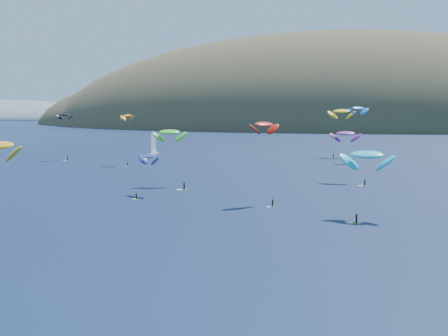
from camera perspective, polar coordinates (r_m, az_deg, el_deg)
name	(u,v)px	position (r m, az deg, el deg)	size (l,w,h in m)	color
ground	(58,319)	(76.13, -14.90, -13.16)	(2800.00, 2800.00, 0.00)	black
island	(359,137)	(627.51, 12.23, 2.79)	(730.00, 300.00, 210.00)	#3D3526
headland	(12,120)	(944.49, -18.84, 4.14)	(460.00, 250.00, 60.00)	slate
sailboat	(153,153)	(289.85, -6.48, 1.40)	(9.38, 8.14, 11.73)	silver
kitesurfer_1	(127,116)	(245.71, -8.85, 4.74)	(7.75, 11.00, 21.08)	#A0C816
kitesurfer_3	(170,132)	(184.35, -4.99, 3.30)	(12.76, 12.85, 18.40)	#A0C816
kitesurfer_4	(358,108)	(258.65, 12.18, 5.37)	(9.63, 9.33, 24.40)	#A0C816
kitesurfer_5	(367,155)	(135.69, 12.93, 1.20)	(12.00, 11.75, 16.63)	#A0C816
kitesurfer_6	(346,133)	(195.21, 11.07, 3.13)	(11.23, 11.91, 17.43)	#A0C816
kitesurfer_9	(264,124)	(151.77, 3.68, 4.00)	(8.39, 10.54, 21.51)	#A0C816
kitesurfer_10	(149,156)	(166.22, -6.88, 1.07)	(8.06, 12.84, 12.34)	#A0C816
kitesurfer_11	(342,111)	(281.97, 10.70, 5.13)	(12.87, 14.47, 23.61)	#A0C816
kitesurfer_12	(65,115)	(271.61, -14.36, 4.73)	(7.45, 7.03, 20.96)	#A0C816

